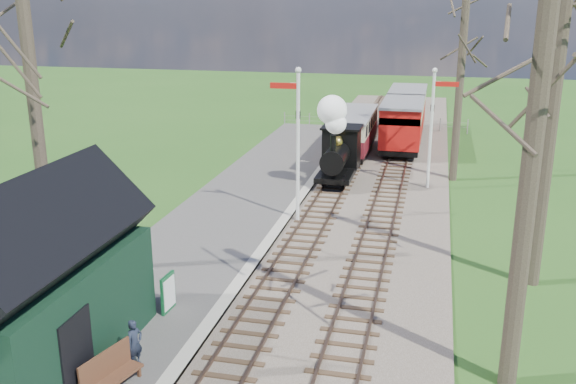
# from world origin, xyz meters

# --- Properties ---
(distant_hills) EXTENTS (114.40, 48.00, 22.02)m
(distant_hills) POSITION_xyz_m (1.40, 64.38, -16.21)
(distant_hills) COLOR #385B23
(distant_hills) RESTS_ON ground
(ballast_bed) EXTENTS (8.00, 60.00, 0.10)m
(ballast_bed) POSITION_xyz_m (1.30, 22.00, 0.05)
(ballast_bed) COLOR brown
(ballast_bed) RESTS_ON ground
(track_near) EXTENTS (1.60, 60.00, 0.15)m
(track_near) POSITION_xyz_m (0.00, 22.00, 0.10)
(track_near) COLOR brown
(track_near) RESTS_ON ground
(track_far) EXTENTS (1.60, 60.00, 0.15)m
(track_far) POSITION_xyz_m (2.60, 22.00, 0.10)
(track_far) COLOR brown
(track_far) RESTS_ON ground
(platform) EXTENTS (5.00, 44.00, 0.20)m
(platform) POSITION_xyz_m (-3.50, 14.00, 0.10)
(platform) COLOR #474442
(platform) RESTS_ON ground
(coping_strip) EXTENTS (0.40, 44.00, 0.21)m
(coping_strip) POSITION_xyz_m (-1.20, 14.00, 0.10)
(coping_strip) COLOR #B2AD9E
(coping_strip) RESTS_ON ground
(station_shed) EXTENTS (3.25, 6.30, 4.78)m
(station_shed) POSITION_xyz_m (-4.30, 4.00, 2.27)
(station_shed) COLOR black
(station_shed) RESTS_ON platform
(semaphore_near) EXTENTS (1.22, 0.24, 6.22)m
(semaphore_near) POSITION_xyz_m (-0.77, 16.00, 3.62)
(semaphore_near) COLOR silver
(semaphore_near) RESTS_ON ground
(semaphore_far) EXTENTS (1.22, 0.24, 5.72)m
(semaphore_far) POSITION_xyz_m (4.37, 22.00, 3.35)
(semaphore_far) COLOR silver
(semaphore_far) RESTS_ON ground
(bare_trees) EXTENTS (15.51, 22.39, 12.00)m
(bare_trees) POSITION_xyz_m (1.33, 10.10, 5.21)
(bare_trees) COLOR #382D23
(bare_trees) RESTS_ON ground
(fence_line) EXTENTS (12.60, 0.08, 1.00)m
(fence_line) POSITION_xyz_m (0.30, 36.00, 0.55)
(fence_line) COLOR slate
(fence_line) RESTS_ON ground
(locomotive) EXTENTS (1.74, 4.07, 4.36)m
(locomotive) POSITION_xyz_m (-0.01, 21.86, 2.02)
(locomotive) COLOR black
(locomotive) RESTS_ON ground
(coach) EXTENTS (2.04, 6.98, 2.14)m
(coach) POSITION_xyz_m (0.00, 27.92, 1.48)
(coach) COLOR black
(coach) RESTS_ON ground
(red_carriage_a) EXTENTS (2.35, 5.81, 2.47)m
(red_carriage_a) POSITION_xyz_m (2.60, 29.45, 1.68)
(red_carriage_a) COLOR black
(red_carriage_a) RESTS_ON ground
(red_carriage_b) EXTENTS (2.35, 5.81, 2.47)m
(red_carriage_b) POSITION_xyz_m (2.60, 34.95, 1.68)
(red_carriage_b) COLOR black
(red_carriage_b) RESTS_ON ground
(sign_board) EXTENTS (0.14, 0.75, 1.09)m
(sign_board) POSITION_xyz_m (-2.54, 7.31, 0.75)
(sign_board) COLOR #104C26
(sign_board) RESTS_ON platform
(bench) EXTENTS (0.86, 1.64, 0.90)m
(bench) POSITION_xyz_m (-2.34, 3.47, 0.62)
(bench) COLOR #4E2D1C
(bench) RESTS_ON platform
(person) EXTENTS (0.43, 0.51, 1.20)m
(person) POSITION_xyz_m (-2.17, 4.45, 0.80)
(person) COLOR #1A2130
(person) RESTS_ON platform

